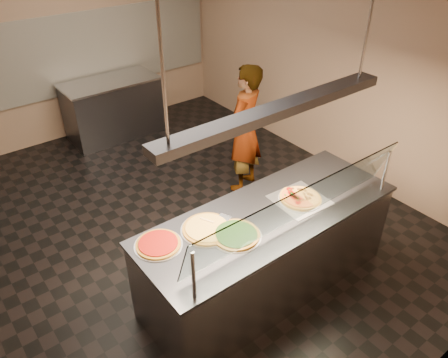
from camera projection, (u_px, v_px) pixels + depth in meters
ground at (179, 220)px, 5.39m from camera, size 5.00×6.00×0.02m
wall_back at (65, 42)px, 6.54m from camera, size 5.00×0.02×3.00m
wall_front at (441, 275)px, 2.57m from camera, size 5.00×0.02×3.00m
wall_right at (331, 60)px, 5.83m from camera, size 0.02×6.00×3.00m
tile_band at (68, 55)px, 6.64m from camera, size 4.90×0.02×1.20m
serving_counter at (267, 250)px, 4.25m from camera, size 2.56×0.94×0.93m
sneeze_guard at (300, 205)px, 3.60m from camera, size 2.32×0.18×0.54m
perforated_tray at (300, 199)px, 4.15m from camera, size 0.49×0.49×0.01m
half_pizza_pepperoni at (293, 200)px, 4.09m from camera, size 0.22×0.40×0.05m
half_pizza_sausage at (307, 194)px, 4.19m from camera, size 0.21×0.40×0.04m
pizza_spinach at (236, 235)px, 3.71m from camera, size 0.44×0.44×0.03m
pizza_cheese at (207, 228)px, 3.78m from camera, size 0.46×0.46×0.03m
pizza_tomato at (158, 244)px, 3.62m from camera, size 0.41×0.41×0.03m
pizza_spatula at (214, 220)px, 3.86m from camera, size 0.25×0.21×0.02m
prep_table at (113, 108)px, 7.02m from camera, size 1.49×0.74×0.93m
worker at (245, 130)px, 5.54m from camera, size 0.73×0.62×1.71m
heat_lamp_housing at (278, 110)px, 3.43m from camera, size 2.30×0.18×0.08m
lamp_rod_left at (162, 69)px, 2.62m from camera, size 0.02×0.02×1.01m
lamp_rod_right at (369, 19)px, 3.64m from camera, size 0.02×0.02×1.01m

